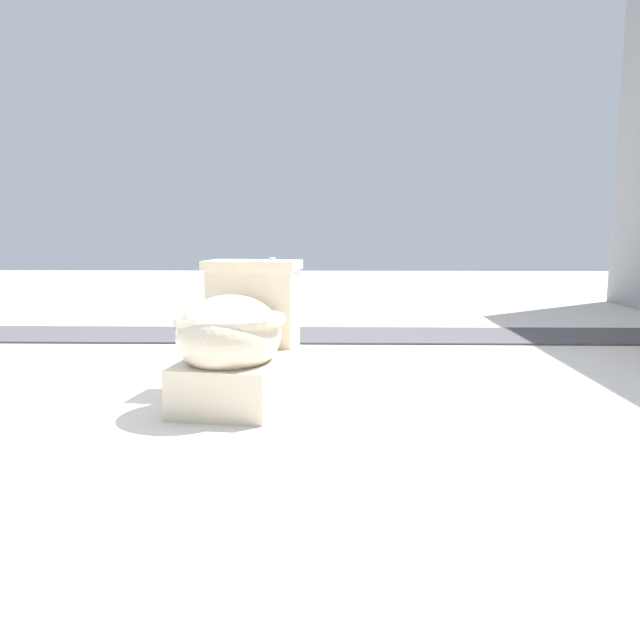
% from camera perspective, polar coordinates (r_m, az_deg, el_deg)
% --- Properties ---
extents(ground_plane, '(14.00, 14.00, 0.00)m').
position_cam_1_polar(ground_plane, '(2.60, -7.25, -5.74)').
color(ground_plane, beige).
extents(gravel_strip, '(0.56, 8.00, 0.01)m').
position_cam_1_polar(gravel_strip, '(3.69, 3.06, -1.40)').
color(gravel_strip, '#423F44').
rests_on(gravel_strip, ground).
extents(toilet, '(0.68, 0.46, 0.52)m').
position_cam_1_polar(toilet, '(2.30, -7.51, -1.95)').
color(toilet, beige).
rests_on(toilet, ground).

